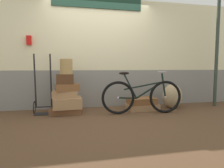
{
  "coord_description": "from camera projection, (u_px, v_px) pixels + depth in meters",
  "views": [
    {
      "loc": [
        -0.72,
        -3.95,
        0.98
      ],
      "look_at": [
        0.17,
        0.13,
        0.61
      ],
      "focal_mm": 31.46,
      "sensor_mm": 36.0,
      "label": 1
    }
  ],
  "objects": [
    {
      "name": "ground",
      "position": [
        105.0,
        115.0,
        4.09
      ],
      "size": [
        9.29,
        5.2,
        0.06
      ],
      "primitive_type": "cube",
      "color": "#513823"
    },
    {
      "name": "station_building",
      "position": [
        99.0,
        53.0,
        4.8
      ],
      "size": [
        7.29,
        0.74,
        2.62
      ],
      "color": "gray",
      "rests_on": "ground"
    },
    {
      "name": "suitcase_0",
      "position": [
        66.0,
        110.0,
        4.16
      ],
      "size": [
        0.69,
        0.54,
        0.12
      ],
      "primitive_type": "cube",
      "rotation": [
        0.0,
        0.0,
        -0.11
      ],
      "color": "brown",
      "rests_on": "ground"
    },
    {
      "name": "suitcase_1",
      "position": [
        67.0,
        103.0,
        4.09
      ],
      "size": [
        0.6,
        0.51,
        0.22
      ],
      "primitive_type": "cube",
      "rotation": [
        0.0,
        0.0,
        0.04
      ],
      "color": "#9E754C",
      "rests_on": "suitcase_0"
    },
    {
      "name": "suitcase_2",
      "position": [
        65.0,
        94.0,
        4.12
      ],
      "size": [
        0.53,
        0.4,
        0.14
      ],
      "primitive_type": "cube",
      "rotation": [
        0.0,
        0.0,
        -0.04
      ],
      "color": "#9E754C",
      "rests_on": "suitcase_1"
    },
    {
      "name": "suitcase_3",
      "position": [
        67.0,
        87.0,
        4.09
      ],
      "size": [
        0.5,
        0.4,
        0.14
      ],
      "primitive_type": "cube",
      "rotation": [
        0.0,
        0.0,
        0.1
      ],
      "color": "brown",
      "rests_on": "suitcase_2"
    },
    {
      "name": "suitcase_4",
      "position": [
        65.0,
        79.0,
        4.08
      ],
      "size": [
        0.35,
        0.27,
        0.21
      ],
      "primitive_type": "cube",
      "rotation": [
        0.0,
        0.0,
        -0.04
      ],
      "color": "#4C2D19",
      "rests_on": "suitcase_3"
    },
    {
      "name": "suitcase_5",
      "position": [
        142.0,
        107.0,
        4.49
      ],
      "size": [
        0.7,
        0.44,
        0.13
      ],
      "primitive_type": "cube",
      "rotation": [
        0.0,
        0.0,
        0.01
      ],
      "color": "#9E754C",
      "rests_on": "ground"
    },
    {
      "name": "suitcase_6",
      "position": [
        142.0,
        101.0,
        4.48
      ],
      "size": [
        0.64,
        0.44,
        0.14
      ],
      "primitive_type": "cube",
      "rotation": [
        0.0,
        0.0,
        0.06
      ],
      "color": "brown",
      "rests_on": "suitcase_5"
    },
    {
      "name": "wicker_basket",
      "position": [
        66.0,
        67.0,
        4.06
      ],
      "size": [
        0.25,
        0.25,
        0.31
      ],
      "primitive_type": "cylinder",
      "color": "#A8844C",
      "rests_on": "suitcase_4"
    },
    {
      "name": "luggage_trolley",
      "position": [
        43.0,
        99.0,
        4.12
      ],
      "size": [
        0.4,
        0.35,
        1.25
      ],
      "color": "black",
      "rests_on": "ground"
    },
    {
      "name": "burlap_sack",
      "position": [
        172.0,
        96.0,
        4.66
      ],
      "size": [
        0.47,
        0.4,
        0.57
      ],
      "primitive_type": "ellipsoid",
      "color": "tan",
      "rests_on": "ground"
    },
    {
      "name": "bicycle",
      "position": [
        142.0,
        96.0,
        4.09
      ],
      "size": [
        1.69,
        0.46,
        0.89
      ],
      "color": "black",
      "rests_on": "ground"
    }
  ]
}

